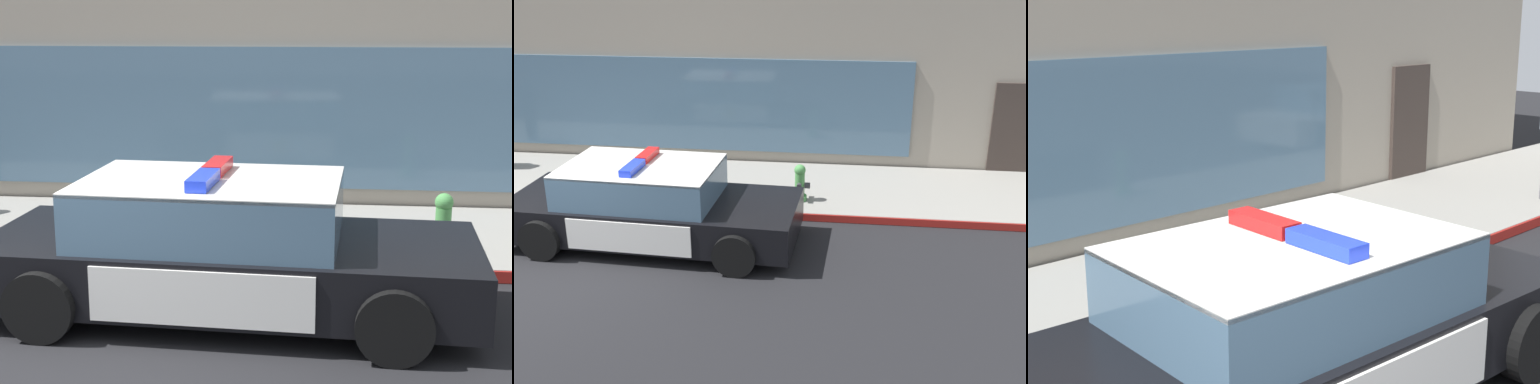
{
  "view_description": "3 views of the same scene",
  "coord_description": "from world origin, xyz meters",
  "views": [
    {
      "loc": [
        2.5,
        -5.93,
        2.93
      ],
      "look_at": [
        1.66,
        2.15,
        1.09
      ],
      "focal_mm": 54.37,
      "sensor_mm": 36.0,
      "label": 1
    },
    {
      "loc": [
        4.63,
        -8.05,
        4.63
      ],
      "look_at": [
        3.41,
        1.78,
        0.85
      ],
      "focal_mm": 43.73,
      "sensor_mm": 36.0,
      "label": 2
    },
    {
      "loc": [
        -2.51,
        -2.45,
        3.06
      ],
      "look_at": [
        2.27,
        2.52,
        1.39
      ],
      "focal_mm": 53.23,
      "sensor_mm": 36.0,
      "label": 3
    }
  ],
  "objects": [
    {
      "name": "police_cruiser",
      "position": [
        1.43,
        1.39,
        0.68
      ],
      "size": [
        4.94,
        2.33,
        1.49
      ],
      "rotation": [
        0.0,
        0.0,
        -0.05
      ],
      "color": "black",
      "rests_on": "ground"
    },
    {
      "name": "curb_red_paint",
      "position": [
        0.0,
        2.57,
        0.08
      ],
      "size": [
        28.8,
        0.04,
        0.14
      ],
      "primitive_type": "cube",
      "color": "maroon",
      "rests_on": "ground"
    },
    {
      "name": "ground",
      "position": [
        0.0,
        0.0,
        0.0
      ],
      "size": [
        48.0,
        48.0,
        0.0
      ],
      "primitive_type": "plane",
      "color": "black"
    },
    {
      "name": "fire_hydrant",
      "position": [
        3.81,
        3.24,
        0.5
      ],
      "size": [
        0.34,
        0.39,
        0.73
      ],
      "color": "#4C994C",
      "rests_on": "sidewalk"
    },
    {
      "name": "sidewalk",
      "position": [
        0.0,
        4.07,
        0.07
      ],
      "size": [
        48.0,
        2.96,
        0.15
      ],
      "primitive_type": "cube",
      "color": "gray",
      "rests_on": "ground"
    }
  ]
}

